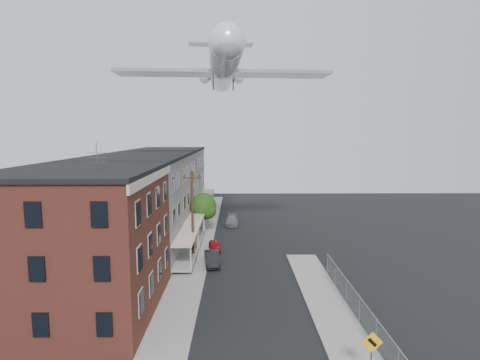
{
  "coord_description": "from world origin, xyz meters",
  "views": [
    {
      "loc": [
        -1.21,
        -18.58,
        12.65
      ],
      "look_at": [
        -0.97,
        7.08,
        9.46
      ],
      "focal_mm": 28.0,
      "sensor_mm": 36.0,
      "label": 1
    }
  ],
  "objects_px": {
    "warning_sign": "(372,349)",
    "street_tree": "(204,207)",
    "utility_pole": "(193,214)",
    "airplane": "(223,67)",
    "car_far": "(232,220)",
    "car_near": "(215,246)",
    "car_mid": "(212,258)"
  },
  "relations": [
    {
      "from": "warning_sign",
      "to": "car_near",
      "type": "distance_m",
      "value": 23.84
    },
    {
      "from": "car_near",
      "to": "car_far",
      "type": "height_order",
      "value": "car_far"
    },
    {
      "from": "car_mid",
      "to": "airplane",
      "type": "xyz_separation_m",
      "value": [
        0.91,
        8.08,
        19.38
      ]
    },
    {
      "from": "street_tree",
      "to": "car_far",
      "type": "xyz_separation_m",
      "value": [
        3.43,
        4.53,
        -2.83
      ]
    },
    {
      "from": "street_tree",
      "to": "airplane",
      "type": "xyz_separation_m",
      "value": [
        2.59,
        -3.42,
        16.57
      ]
    },
    {
      "from": "car_mid",
      "to": "car_near",
      "type": "bearing_deg",
      "value": 82.63
    },
    {
      "from": "utility_pole",
      "to": "car_far",
      "type": "bearing_deg",
      "value": 75.44
    },
    {
      "from": "car_far",
      "to": "airplane",
      "type": "xyz_separation_m",
      "value": [
        -0.84,
        -7.95,
        19.4
      ]
    },
    {
      "from": "warning_sign",
      "to": "airplane",
      "type": "height_order",
      "value": "airplane"
    },
    {
      "from": "car_near",
      "to": "airplane",
      "type": "height_order",
      "value": "airplane"
    },
    {
      "from": "utility_pole",
      "to": "street_tree",
      "type": "relative_size",
      "value": 1.73
    },
    {
      "from": "warning_sign",
      "to": "car_far",
      "type": "distance_m",
      "value": 34.32
    },
    {
      "from": "utility_pole",
      "to": "car_far",
      "type": "height_order",
      "value": "utility_pole"
    },
    {
      "from": "street_tree",
      "to": "car_far",
      "type": "bearing_deg",
      "value": 52.91
    },
    {
      "from": "street_tree",
      "to": "airplane",
      "type": "height_order",
      "value": "airplane"
    },
    {
      "from": "utility_pole",
      "to": "car_near",
      "type": "distance_m",
      "value": 5.46
    },
    {
      "from": "car_near",
      "to": "car_mid",
      "type": "bearing_deg",
      "value": -97.72
    },
    {
      "from": "utility_pole",
      "to": "airplane",
      "type": "bearing_deg",
      "value": 65.88
    },
    {
      "from": "utility_pole",
      "to": "airplane",
      "type": "relative_size",
      "value": 0.34
    },
    {
      "from": "car_near",
      "to": "airplane",
      "type": "bearing_deg",
      "value": 67.95
    },
    {
      "from": "utility_pole",
      "to": "car_mid",
      "type": "distance_m",
      "value": 4.77
    },
    {
      "from": "utility_pole",
      "to": "street_tree",
      "type": "height_order",
      "value": "utility_pole"
    },
    {
      "from": "car_near",
      "to": "street_tree",
      "type": "bearing_deg",
      "value": 95.72
    },
    {
      "from": "utility_pole",
      "to": "car_near",
      "type": "relative_size",
      "value": 2.9
    },
    {
      "from": "street_tree",
      "to": "car_far",
      "type": "relative_size",
      "value": 1.21
    },
    {
      "from": "utility_pole",
      "to": "airplane",
      "type": "xyz_separation_m",
      "value": [
        2.91,
        6.51,
        15.35
      ]
    },
    {
      "from": "car_mid",
      "to": "airplane",
      "type": "height_order",
      "value": "airplane"
    },
    {
      "from": "airplane",
      "to": "utility_pole",
      "type": "bearing_deg",
      "value": -114.12
    },
    {
      "from": "utility_pole",
      "to": "car_near",
      "type": "height_order",
      "value": "utility_pole"
    },
    {
      "from": "car_mid",
      "to": "utility_pole",
      "type": "bearing_deg",
      "value": 134.47
    },
    {
      "from": "warning_sign",
      "to": "street_tree",
      "type": "distance_m",
      "value": 30.96
    },
    {
      "from": "warning_sign",
      "to": "airplane",
      "type": "relative_size",
      "value": 0.11
    }
  ]
}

